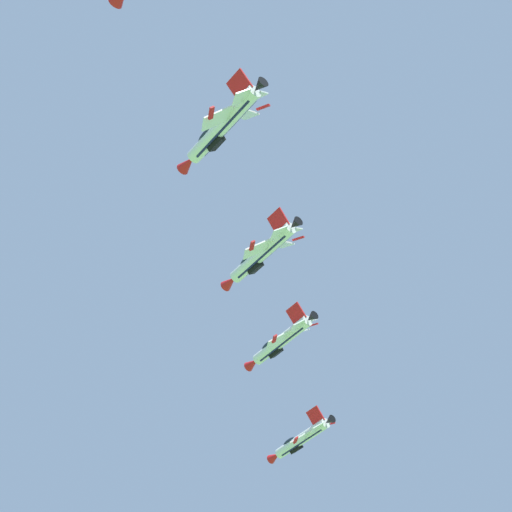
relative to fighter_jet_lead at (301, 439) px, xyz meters
The scene contains 4 objects.
fighter_jet_lead is the anchor object (origin of this frame).
fighter_jet_left_wing 21.93m from the fighter_jet_lead, 118.86° to the right, with size 8.48×15.59×6.43m.
fighter_jet_right_wing 41.45m from the fighter_jet_lead, 118.39° to the right, with size 8.66×15.59×6.06m.
fighter_jet_left_outer 63.14m from the fighter_jet_lead, 119.36° to the right, with size 8.31×15.59×6.86m.
Camera 1 is at (-1.17, -4.18, 1.82)m, focal length 62.27 mm.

